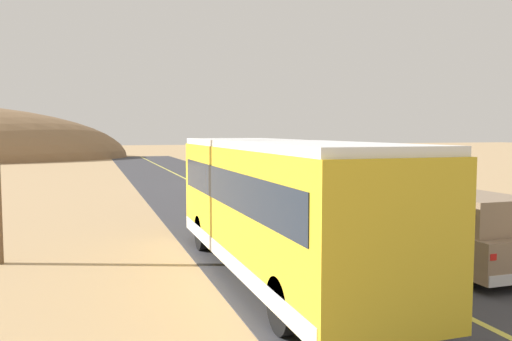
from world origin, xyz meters
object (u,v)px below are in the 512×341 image
object	(u,v)px
suv_near	(454,226)
bus	(278,204)
boulder_near_shoulder	(379,166)
livestock_truck	(227,159)

from	to	relation	value
suv_near	bus	size ratio (longest dim) A/B	0.46
bus	boulder_near_shoulder	world-z (taller)	bus
suv_near	livestock_truck	xyz separation A→B (m)	(-0.62, 19.78, 0.70)
livestock_truck	bus	xyz separation A→B (m)	(-3.85, -19.15, -0.04)
suv_near	boulder_near_shoulder	size ratio (longest dim) A/B	3.02
suv_near	boulder_near_shoulder	bearing A→B (deg)	61.84
suv_near	bus	distance (m)	4.57
suv_near	boulder_near_shoulder	world-z (taller)	suv_near
suv_near	bus	world-z (taller)	bus
suv_near	livestock_truck	world-z (taller)	livestock_truck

